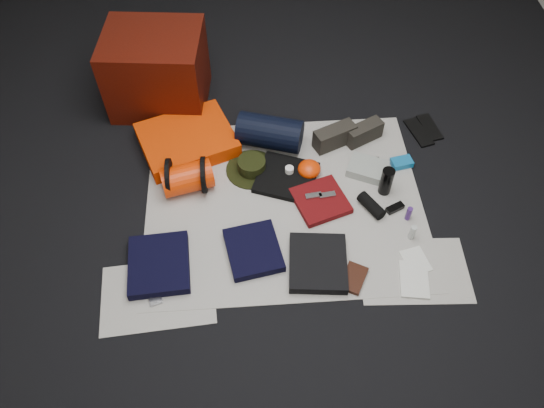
{
  "coord_description": "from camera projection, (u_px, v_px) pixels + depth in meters",
  "views": [
    {
      "loc": [
        -0.2,
        -1.85,
        2.47
      ],
      "look_at": [
        -0.08,
        -0.08,
        0.1
      ],
      "focal_mm": 35.0,
      "sensor_mm": 36.0,
      "label": 1
    }
  ],
  "objects": [
    {
      "name": "speaker",
      "position": [
        371.0,
        206.0,
        3.03
      ],
      "size": [
        0.15,
        0.19,
        0.07
      ],
      "primitive_type": "cylinder",
      "rotation": [
        1.57,
        0.0,
        0.54
      ],
      "color": "black",
      "rests_on": "newspaper_mat"
    },
    {
      "name": "energy_bar_a",
      "position": [
        314.0,
        196.0,
        3.06
      ],
      "size": [
        0.1,
        0.05,
        0.01
      ],
      "primitive_type": "cube",
      "rotation": [
        0.0,
        0.0,
        0.14
      ],
      "color": "#9FA0A4",
      "rests_on": "red_shirt"
    },
    {
      "name": "water_bottle",
      "position": [
        386.0,
        181.0,
        3.06
      ],
      "size": [
        0.1,
        0.1,
        0.18
      ],
      "primitive_type": "cylinder",
      "rotation": [
        0.0,
        0.0,
        -0.38
      ],
      "color": "black",
      "rests_on": "newspaper_mat"
    },
    {
      "name": "tape_roll",
      "position": [
        289.0,
        170.0,
        3.17
      ],
      "size": [
        0.05,
        0.05,
        0.04
      ],
      "primitive_type": "cylinder",
      "color": "white",
      "rests_on": "black_tshirt"
    },
    {
      "name": "map_booklet",
      "position": [
        414.0,
        279.0,
        2.78
      ],
      "size": [
        0.18,
        0.24,
        0.01
      ],
      "primitive_type": "cube",
      "rotation": [
        0.0,
        0.0,
        -0.16
      ],
      "color": "silver",
      "rests_on": "newspaper_mat"
    },
    {
      "name": "newspaper_sheet_front_left",
      "position": [
        158.0,
        295.0,
        2.73
      ],
      "size": [
        0.61,
        0.44,
        0.0
      ],
      "primitive_type": "cube",
      "rotation": [
        0.0,
        0.0,
        0.07
      ],
      "color": "beige",
      "rests_on": "floor"
    },
    {
      "name": "hiking_boot_left",
      "position": [
        334.0,
        137.0,
        3.32
      ],
      "size": [
        0.28,
        0.2,
        0.13
      ],
      "primitive_type": "cube",
      "rotation": [
        0.0,
        0.0,
        0.42
      ],
      "color": "#292620",
      "rests_on": "newspaper_mat"
    },
    {
      "name": "first_aid_pouch",
      "position": [
        368.0,
        169.0,
        3.21
      ],
      "size": [
        0.28,
        0.25,
        0.06
      ],
      "primitive_type": "cube",
      "rotation": [
        0.0,
        0.0,
        -0.44
      ],
      "color": "gray",
      "rests_on": "newspaper_mat"
    },
    {
      "name": "trousers_charcoal",
      "position": [
        318.0,
        263.0,
        2.81
      ],
      "size": [
        0.34,
        0.37,
        0.05
      ],
      "primitive_type": "cube",
      "rotation": [
        0.0,
        0.0,
        -0.1
      ],
      "color": "black",
      "rests_on": "newspaper_mat"
    },
    {
      "name": "newspaper_mat",
      "position": [
        284.0,
        202.0,
        3.09
      ],
      "size": [
        1.6,
        1.3,
        0.01
      ],
      "primitive_type": "cube",
      "color": "beige",
      "rests_on": "floor"
    },
    {
      "name": "hiking_boot_right",
      "position": [
        364.0,
        133.0,
        3.34
      ],
      "size": [
        0.26,
        0.19,
        0.12
      ],
      "primitive_type": "cube",
      "rotation": [
        0.0,
        0.0,
        0.47
      ],
      "color": "#292620",
      "rests_on": "newspaper_mat"
    },
    {
      "name": "red_shirt",
      "position": [
        321.0,
        201.0,
        3.07
      ],
      "size": [
        0.36,
        0.36,
        0.04
      ],
      "primitive_type": "cube",
      "rotation": [
        0.0,
        0.0,
        0.33
      ],
      "color": "#5B090C",
      "rests_on": "newspaper_mat"
    },
    {
      "name": "trousers_navy_a",
      "position": [
        159.0,
        265.0,
        2.8
      ],
      "size": [
        0.34,
        0.38,
        0.06
      ],
      "primitive_type": "cube",
      "rotation": [
        0.0,
        0.0,
        0.06
      ],
      "color": "black",
      "rests_on": "newspaper_mat"
    },
    {
      "name": "paperback_book",
      "position": [
        354.0,
        278.0,
        2.77
      ],
      "size": [
        0.18,
        0.2,
        0.02
      ],
      "primitive_type": "cube",
      "rotation": [
        0.0,
        0.0,
        -0.5
      ],
      "color": "black",
      "rests_on": "newspaper_mat"
    },
    {
      "name": "sleeping_pad",
      "position": [
        187.0,
        140.0,
        3.32
      ],
      "size": [
        0.68,
        0.62,
        0.1
      ],
      "primitive_type": "cube",
      "rotation": [
        0.0,
        0.0,
        0.36
      ],
      "color": "#E93902",
      "rests_on": "newspaper_mat"
    },
    {
      "name": "map_printout",
      "position": [
        416.0,
        261.0,
        2.85
      ],
      "size": [
        0.16,
        0.18,
        0.01
      ],
      "primitive_type": "cube",
      "rotation": [
        0.0,
        0.0,
        0.23
      ],
      "color": "silver",
      "rests_on": "newspaper_mat"
    },
    {
      "name": "toiletry_purple",
      "position": [
        409.0,
        214.0,
        2.98
      ],
      "size": [
        0.04,
        0.04,
        0.09
      ],
      "primitive_type": "cylinder",
      "rotation": [
        0.0,
        0.0,
        -0.41
      ],
      "color": "#412069",
      "rests_on": "newspaper_mat"
    },
    {
      "name": "toiletry_clear",
      "position": [
        413.0,
        232.0,
        2.9
      ],
      "size": [
        0.04,
        0.04,
        0.1
      ],
      "primitive_type": "cylinder",
      "rotation": [
        0.0,
        0.0,
        -0.15
      ],
      "color": "#B1B6B2",
      "rests_on": "newspaper_mat"
    },
    {
      "name": "sack_strap_left",
      "position": [
        169.0,
        177.0,
        3.06
      ],
      "size": [
        0.02,
        0.22,
        0.22
      ],
      "primitive_type": "cylinder",
      "rotation": [
        0.0,
        1.57,
        0.0
      ],
      "color": "black",
      "rests_on": "newspaper_mat"
    },
    {
      "name": "flip_flop_right",
      "position": [
        430.0,
        127.0,
        3.46
      ],
      "size": [
        0.13,
        0.25,
        0.01
      ],
      "primitive_type": "cube",
      "rotation": [
        0.0,
        0.0,
        0.19
      ],
      "color": "black",
      "rests_on": "floor"
    },
    {
      "name": "stuff_sack",
      "position": [
        187.0,
        178.0,
        3.09
      ],
      "size": [
        0.33,
        0.24,
        0.17
      ],
      "primitive_type": "cylinder",
      "rotation": [
        0.0,
        1.57,
        0.25
      ],
      "color": "red",
      "rests_on": "newspaper_mat"
    },
    {
      "name": "flip_flop_left",
      "position": [
        419.0,
        132.0,
        3.43
      ],
      "size": [
        0.16,
        0.27,
        0.01
      ],
      "primitive_type": "cube",
      "rotation": [
        0.0,
        0.0,
        0.26
      ],
      "color": "black",
      "rests_on": "floor"
    },
    {
      "name": "key_cluster",
      "position": [
        155.0,
        299.0,
        2.71
      ],
      "size": [
        0.08,
        0.08,
        0.01
      ],
      "primitive_type": "cube",
      "rotation": [
        0.0,
        0.0,
        0.33
      ],
      "color": "#9FA0A4",
      "rests_on": "newspaper_mat"
    },
    {
      "name": "floor",
      "position": [
        284.0,
        204.0,
        3.1
      ],
      "size": [
        4.5,
        4.5,
        0.02
      ],
      "primitive_type": "cube",
      "color": "black",
      "rests_on": "ground"
    },
    {
      "name": "sack_strap_right",
      "position": [
        204.0,
        175.0,
        3.07
      ],
      "size": [
        0.03,
        0.22,
        0.22
      ],
      "primitive_type": "cylinder",
      "rotation": [
        0.0,
        1.57,
        0.0
      ],
      "color": "black",
      "rests_on": "newspaper_mat"
    },
    {
      "name": "trousers_navy_b",
      "position": [
        253.0,
        250.0,
        2.86
      ],
      "size": [
        0.33,
        0.36,
        0.05
      ],
      "primitive_type": "cube",
      "rotation": [
        0.0,
        0.0,
        0.18
      ],
      "color": "black",
      "rests_on": "newspaper_mat"
    },
    {
      "name": "navy_duffel",
      "position": [
        270.0,
        132.0,
        3.28
      ],
      "size": [
        0.44,
        0.32,
        0.21
      ],
      "primitive_type": "cylinder",
      "rotation": [
        0.0,
        1.57,
        -0.3
      ],
      "color": "black",
      "rests_on": "newspaper_mat"
    },
    {
      "name": "black_tshirt",
      "position": [
        286.0,
        178.0,
        3.18
      ],
      "size": [
        0.43,
        0.42,
        0.03
      ],
      "primitive_type": "cube",
      "rotation": [
        0.0,
        0.0,
        -0.36
      ],
      "color": "black",
      "rests_on": "newspaper_mat"
    },
    {
      "name": "energy_bar_b",
      "position": [
        327.0,
        195.0,
        3.06
      ],
      "size": [
        0.1,
        0.05,
        0.01
      ],
      "primitive_type": "cube",
      "rotation": [
        0.0,
        0.0,
        0.14
      ],
      "color": "#9FA0A4",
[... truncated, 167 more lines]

